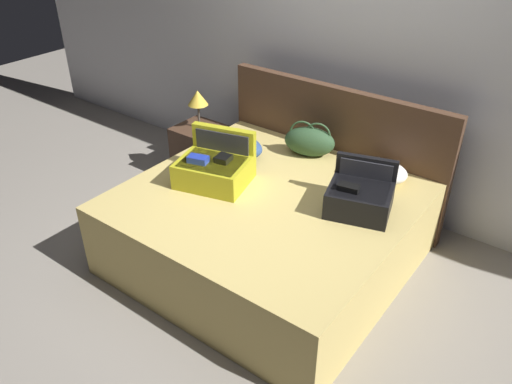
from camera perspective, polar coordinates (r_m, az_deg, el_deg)
The scene contains 11 objects.
ground_plane at distance 3.68m, azimuth -2.52°, elevation -10.66°, with size 12.00×12.00×0.00m, color gray.
back_wall at distance 4.28m, azimuth 11.60°, elevation 15.18°, with size 8.00×0.10×2.60m, color silver.
bed at distance 3.74m, azimuth 1.24°, elevation -4.13°, with size 1.91×1.80×0.57m, color tan.
headboard at distance 4.30m, azimuth 8.66°, elevation 4.64°, with size 1.95×0.08×1.09m, color #4C3323.
hard_case_large at distance 3.70m, azimuth -4.64°, elevation 2.75°, with size 0.58×0.53×0.36m.
hard_case_medium at distance 3.44m, azimuth 11.51°, elevation -0.48°, with size 0.50×0.47×0.33m.
duffel_bag at distance 4.09m, azimuth 5.99°, elevation 5.66°, with size 0.45×0.32×0.29m.
pillow_near_headboard at distance 4.07m, azimuth -2.38°, elevation 5.20°, with size 0.48×0.30×0.18m, color navy.
pillow_center_head at distance 3.84m, azimuth 13.32°, elevation 2.34°, with size 0.45×0.31×0.15m, color white.
nightstand at distance 4.86m, azimuth -6.13°, elevation 4.39°, with size 0.44×0.40×0.51m, color #4C3323.
table_lamp at distance 4.64m, azimuth -6.51°, elevation 10.26°, with size 0.18×0.18×0.36m.
Camera 1 is at (1.75, -2.07, 2.48)m, focal length 35.87 mm.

